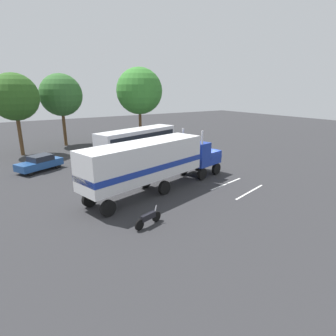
{
  "coord_description": "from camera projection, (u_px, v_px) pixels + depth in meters",
  "views": [
    {
      "loc": [
        -17.1,
        -19.63,
        7.96
      ],
      "look_at": [
        -5.09,
        -1.17,
        1.6
      ],
      "focal_mm": 29.29,
      "sensor_mm": 36.0,
      "label": 1
    }
  ],
  "objects": [
    {
      "name": "lane_stripe_near",
      "position": [
        226.0,
        184.0,
        23.88
      ],
      "size": [
        4.35,
        1.02,
        0.01
      ],
      "primitive_type": "cube",
      "rotation": [
        0.0,
        0.0,
        0.2
      ],
      "color": "silver",
      "rests_on": "ground_plane"
    },
    {
      "name": "motorcycle",
      "position": [
        148.0,
        218.0,
        16.46
      ],
      "size": [
        2.06,
        0.68,
        1.12
      ],
      "color": "black",
      "rests_on": "ground_plane"
    },
    {
      "name": "parked_bus",
      "position": [
        138.0,
        140.0,
        32.74
      ],
      "size": [
        11.25,
        5.81,
        3.4
      ],
      "color": "silver",
      "rests_on": "ground_plane"
    },
    {
      "name": "lane_stripe_mid",
      "position": [
        250.0,
        192.0,
        22.01
      ],
      "size": [
        4.31,
        1.22,
        0.01
      ],
      "primitive_type": "cube",
      "rotation": [
        0.0,
        0.0,
        0.24
      ],
      "color": "silver",
      "rests_on": "ground_plane"
    },
    {
      "name": "semi_truck",
      "position": [
        155.0,
        161.0,
        21.63
      ],
      "size": [
        14.33,
        5.9,
        4.5
      ],
      "color": "#193399",
      "rests_on": "ground_plane"
    },
    {
      "name": "person_bystander",
      "position": [
        148.0,
        168.0,
        25.53
      ],
      "size": [
        0.41,
        0.48,
        1.63
      ],
      "color": "black",
      "rests_on": "ground_plane"
    },
    {
      "name": "parked_car",
      "position": [
        40.0,
        163.0,
        27.59
      ],
      "size": [
        4.75,
        3.53,
        1.57
      ],
      "color": "#234C8C",
      "rests_on": "ground_plane"
    },
    {
      "name": "ground_plane",
      "position": [
        205.0,
        173.0,
        26.98
      ],
      "size": [
        120.0,
        120.0,
        0.0
      ],
      "primitive_type": "plane",
      "color": "#2D2D30"
    },
    {
      "name": "tree_center",
      "position": [
        14.0,
        97.0,
        32.42
      ],
      "size": [
        5.58,
        5.58,
        9.86
      ],
      "color": "brown",
      "rests_on": "ground_plane"
    },
    {
      "name": "tree_left",
      "position": [
        61.0,
        95.0,
        38.29
      ],
      "size": [
        5.83,
        5.83,
        10.09
      ],
      "color": "brown",
      "rests_on": "ground_plane"
    },
    {
      "name": "tree_right",
      "position": [
        139.0,
        91.0,
        41.97
      ],
      "size": [
        7.05,
        7.05,
        11.21
      ],
      "color": "brown",
      "rests_on": "ground_plane"
    }
  ]
}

